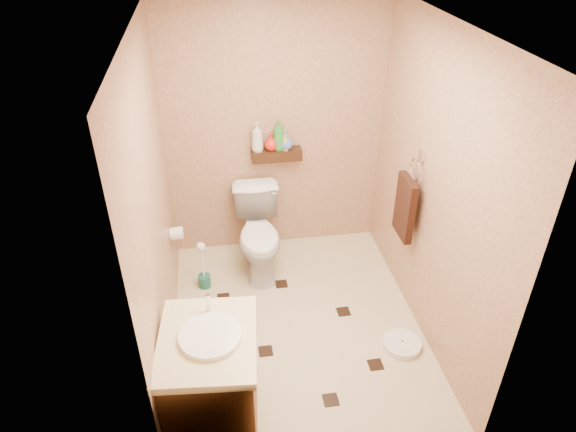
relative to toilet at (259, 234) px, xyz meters
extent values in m
plane|color=beige|center=(0.22, -0.83, -0.39)|extent=(2.50, 2.50, 0.00)
cube|color=tan|center=(0.22, 0.42, 0.81)|extent=(2.00, 0.04, 2.40)
cube|color=tan|center=(0.22, -2.08, 0.81)|extent=(2.00, 0.04, 2.40)
cube|color=tan|center=(-0.78, -0.83, 0.81)|extent=(0.04, 2.50, 2.40)
cube|color=tan|center=(1.22, -0.83, 0.81)|extent=(0.04, 2.50, 2.40)
cube|color=silver|center=(0.22, -0.83, 2.01)|extent=(2.00, 2.50, 0.02)
cube|color=#34180E|center=(0.22, 0.34, 0.63)|extent=(0.46, 0.14, 0.10)
cube|color=black|center=(-0.08, -1.07, -0.38)|extent=(0.11, 0.11, 0.01)
cube|color=black|center=(0.64, -0.73, -0.38)|extent=(0.11, 0.11, 0.01)
cube|color=black|center=(0.32, -1.59, -0.38)|extent=(0.11, 0.11, 0.01)
cube|color=black|center=(-0.38, -0.38, -0.38)|extent=(0.11, 0.11, 0.01)
cube|color=black|center=(0.73, -1.33, -0.38)|extent=(0.11, 0.11, 0.01)
cube|color=black|center=(0.16, -0.28, -0.38)|extent=(0.11, 0.11, 0.01)
imported|color=white|center=(0.00, 0.00, 0.00)|extent=(0.44, 0.76, 0.77)
cube|color=brown|center=(-0.48, -1.69, 0.02)|extent=(0.60, 0.71, 0.80)
cube|color=beige|center=(-0.48, -1.69, 0.44)|extent=(0.64, 0.75, 0.05)
cylinder|color=white|center=(-0.46, -1.69, 0.48)|extent=(0.37, 0.37, 0.05)
cylinder|color=silver|center=(-0.46, -1.47, 0.54)|extent=(0.03, 0.03, 0.12)
cylinder|color=white|center=(0.99, -1.19, -0.36)|extent=(0.40, 0.40, 0.06)
cylinder|color=white|center=(0.99, -1.19, -0.33)|extent=(0.18, 0.18, 0.01)
cylinder|color=#175C52|center=(-0.53, -0.19, -0.32)|extent=(0.11, 0.11, 0.12)
cylinder|color=white|center=(-0.53, -0.19, -0.10)|extent=(0.02, 0.02, 0.34)
sphere|color=white|center=(-0.53, -0.19, 0.06)|extent=(0.08, 0.08, 0.08)
cube|color=silver|center=(1.20, -0.58, 0.99)|extent=(0.03, 0.06, 0.08)
torus|color=silver|center=(1.17, -0.58, 0.87)|extent=(0.02, 0.19, 0.19)
cube|color=black|center=(1.13, -0.58, 0.53)|extent=(0.06, 0.30, 0.52)
cylinder|color=white|center=(-0.72, -0.18, 0.21)|extent=(0.11, 0.11, 0.11)
cylinder|color=silver|center=(-0.76, -0.18, 0.27)|extent=(0.04, 0.02, 0.02)
imported|color=silver|center=(0.04, 0.34, 0.82)|extent=(0.15, 0.15, 0.27)
imported|color=yellow|center=(0.05, 0.34, 0.76)|extent=(0.07, 0.07, 0.15)
imported|color=red|center=(0.17, 0.34, 0.77)|extent=(0.16, 0.16, 0.16)
imported|color=#2C862E|center=(0.24, 0.34, 0.83)|extent=(0.14, 0.14, 0.28)
imported|color=gold|center=(0.29, 0.34, 0.78)|extent=(0.11, 0.11, 0.18)
imported|color=#4B6ABC|center=(0.30, 0.34, 0.77)|extent=(0.18, 0.18, 0.16)
camera|label=1|loc=(-0.35, -3.89, 2.69)|focal=32.00mm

